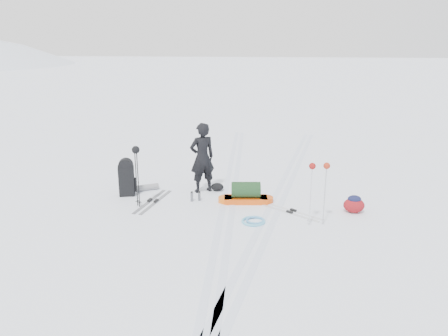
{
  "coord_description": "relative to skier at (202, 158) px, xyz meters",
  "views": [
    {
      "loc": [
        1.28,
        -9.85,
        3.92
      ],
      "look_at": [
        -0.1,
        0.17,
        0.95
      ],
      "focal_mm": 35.0,
      "sensor_mm": 36.0,
      "label": 1
    }
  ],
  "objects": [
    {
      "name": "ground",
      "position": [
        0.81,
        -1.08,
        -0.94
      ],
      "size": [
        200.0,
        200.0,
        0.0
      ],
      "primitive_type": "plane",
      "color": "white",
      "rests_on": "ground"
    },
    {
      "name": "ski_tracks",
      "position": [
        1.42,
        -0.21,
        -0.93
      ],
      "size": [
        3.38,
        17.97,
        0.01
      ],
      "color": "silver",
      "rests_on": "ground"
    },
    {
      "name": "skier",
      "position": [
        0.0,
        0.0,
        0.0
      ],
      "size": [
        0.82,
        0.75,
        1.88
      ],
      "primitive_type": "imported",
      "rotation": [
        0.0,
        0.0,
        3.72
      ],
      "color": "black",
      "rests_on": "ground"
    },
    {
      "name": "pulk_sled",
      "position": [
        1.22,
        -0.65,
        -0.74
      ],
      "size": [
        1.42,
        0.59,
        0.53
      ],
      "rotation": [
        0.0,
        0.0,
        0.14
      ],
      "color": "#E04E0D",
      "rests_on": "ground"
    },
    {
      "name": "expedition_rucksack",
      "position": [
        -1.85,
        -0.51,
        -0.48
      ],
      "size": [
        0.93,
        0.87,
        0.99
      ],
      "rotation": [
        0.0,
        0.0,
        0.26
      ],
      "color": "black",
      "rests_on": "ground"
    },
    {
      "name": "ski_poles_black",
      "position": [
        -1.35,
        -1.29,
        0.31
      ],
      "size": [
        0.19,
        0.19,
        1.52
      ],
      "rotation": [
        0.0,
        0.0,
        0.2
      ],
      "color": "black",
      "rests_on": "ground"
    },
    {
      "name": "ski_poles_silver",
      "position": [
        2.89,
        -1.84,
        0.25
      ],
      "size": [
        0.45,
        0.21,
        1.42
      ],
      "rotation": [
        0.0,
        0.0,
        0.38
      ],
      "color": "silver",
      "rests_on": "ground"
    },
    {
      "name": "touring_skis_grey",
      "position": [
        -1.1,
        -0.96,
        -0.92
      ],
      "size": [
        0.52,
        1.77,
        0.06
      ],
      "rotation": [
        0.0,
        0.0,
        1.42
      ],
      "color": "gray",
      "rests_on": "ground"
    },
    {
      "name": "touring_skis_white",
      "position": [
        2.36,
        -1.19,
        -0.93
      ],
      "size": [
        1.43,
        1.08,
        0.06
      ],
      "rotation": [
        0.0,
        0.0,
        -0.6
      ],
      "color": "#B9BCC0",
      "rests_on": "ground"
    },
    {
      "name": "rope_coil",
      "position": [
        1.52,
        -1.88,
        -0.91
      ],
      "size": [
        0.71,
        0.71,
        0.07
      ],
      "rotation": [
        0.0,
        0.0,
        -0.39
      ],
      "color": "#56B1D2",
      "rests_on": "ground"
    },
    {
      "name": "small_daypack",
      "position": [
        3.81,
        -0.98,
        -0.73
      ],
      "size": [
        0.61,
        0.58,
        0.42
      ],
      "rotation": [
        0.0,
        0.0,
        -0.61
      ],
      "color": "maroon",
      "rests_on": "ground"
    },
    {
      "name": "thermos_pair",
      "position": [
        -0.05,
        -0.75,
        -0.82
      ],
      "size": [
        0.26,
        0.17,
        0.26
      ],
      "rotation": [
        0.0,
        0.0,
        -0.34
      ],
      "color": "slate",
      "rests_on": "ground"
    },
    {
      "name": "stuff_sack",
      "position": [
        0.38,
        0.11,
        -0.83
      ],
      "size": [
        0.38,
        0.31,
        0.22
      ],
      "rotation": [
        0.0,
        0.0,
        -0.15
      ],
      "color": "black",
      "rests_on": "ground"
    }
  ]
}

